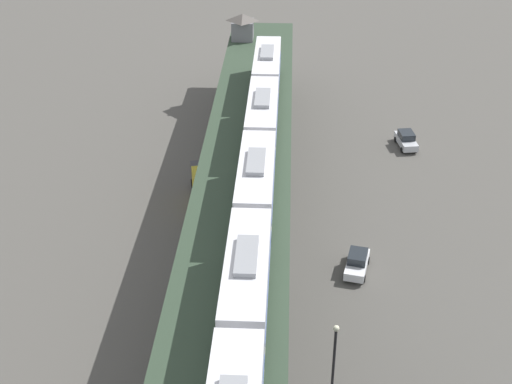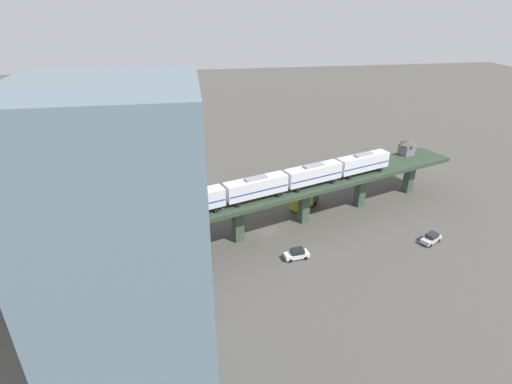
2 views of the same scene
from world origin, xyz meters
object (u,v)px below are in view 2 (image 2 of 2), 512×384
Objects in this scene: street_car_silver at (431,238)px; street_lamp at (208,255)px; signal_hut at (407,147)px; delivery_truck at (304,201)px; street_car_white at (297,254)px; subway_train at (256,187)px; office_tower at (129,267)px.

street_car_silver is 42.40m from street_lamp.
signal_hut reaches higher than street_car_silver.
signal_hut is 28.41m from delivery_truck.
signal_hut is 41.93m from street_car_white.
delivery_truck is (-6.52, 26.26, -8.66)m from signal_hut.
subway_train reaches higher than delivery_truck.
office_tower reaches higher than street_car_white.
signal_hut is at bearing -49.75° from office_tower.
office_tower is (-20.81, 8.25, 13.89)m from street_lamp.
signal_hut is 74.35m from office_tower.
street_car_white is (-0.89, 26.47, 0.00)m from street_car_silver.
delivery_truck is at bearing -47.01° from street_lamp.
office_tower reaches higher than delivery_truck.
street_car_silver is at bearing -101.29° from subway_train.
street_lamp is at bearing 132.99° from delivery_truck.
office_tower is at bearing 115.42° from street_car_silver.
subway_train is at bearing 130.99° from delivery_truck.
signal_hut is 0.11× the size of office_tower.
office_tower is (-30.47, 17.77, 6.84)m from subway_train.
signal_hut is at bearing -65.88° from subway_train.
delivery_truck is 1.05× the size of street_lamp.
street_lamp is (-9.66, 9.52, -7.05)m from subway_train.
signal_hut is 0.86× the size of street_car_silver.
signal_hut reaches higher than street_lamp.
delivery_truck is (17.31, 20.22, 0.82)m from street_car_silver.
street_car_silver is 26.49m from street_car_white.
street_car_white is at bearing -140.22° from subway_train.
subway_train is 35.93m from office_tower.
delivery_truck is 53.65m from office_tower.
subway_train is 1.66× the size of office_tower.
street_car_white is 0.13× the size of office_tower.
office_tower is at bearing 130.25° from signal_hut.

